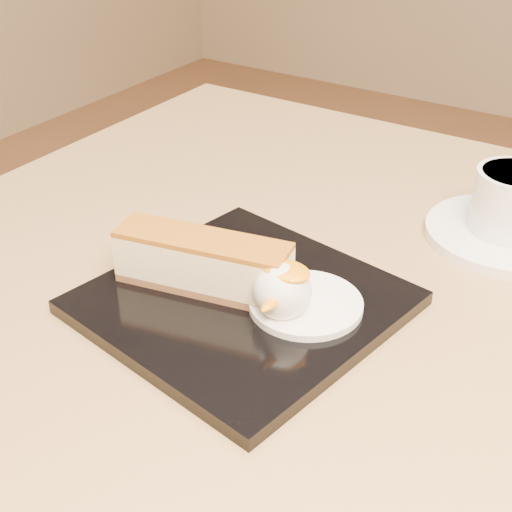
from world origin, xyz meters
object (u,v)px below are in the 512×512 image
Objects in this scene: table at (301,424)px; ice_cream_scoop at (282,291)px; cheesecake at (203,262)px; dessert_plate at (243,303)px; saucer at (505,234)px.

ice_cream_scoop is at bearing -81.42° from table.
ice_cream_scoop is (0.08, 0.00, -0.00)m from cheesecake.
dessert_plate is 1.48× the size of cheesecake.
ice_cream_scoop is 0.26m from saucer.
ice_cream_scoop is 0.30× the size of saucer.
dessert_plate is at bearing -122.07° from table.
table is 17.70× the size of ice_cream_scoop.
table is 0.21m from cheesecake.
dessert_plate reaches higher than saucer.
dessert_plate reaches higher than table.
ice_cream_scoop is at bearing -114.24° from saucer.
dessert_plate is 0.05m from cheesecake.
saucer reaches higher than table.
saucer is at bearing 65.76° from ice_cream_scoop.
cheesecake is at bearing -140.22° from table.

